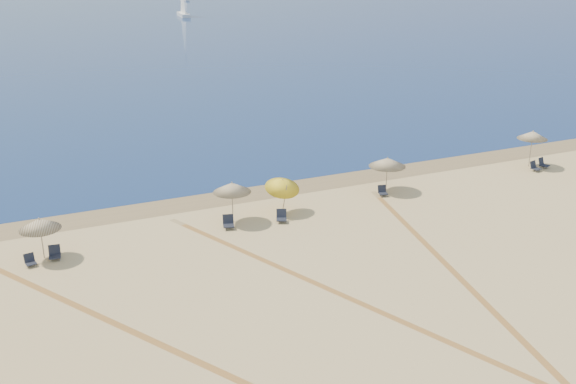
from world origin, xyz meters
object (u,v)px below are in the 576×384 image
(chair_2, at_px, (30,261))
(chair_3, at_px, (55,253))
(chair_6, at_px, (383,191))
(sailboat_0, at_px, (183,2))
(umbrella_5, at_px, (533,135))
(chair_7, at_px, (535,167))
(umbrella_2, at_px, (232,187))
(chair_8, at_px, (543,163))
(umbrella_3, at_px, (283,184))
(umbrella_1, at_px, (40,224))
(chair_5, at_px, (281,216))
(umbrella_4, at_px, (387,162))
(chair_4, at_px, (228,222))

(chair_2, height_order, chair_3, chair_3)
(chair_2, height_order, chair_6, chair_6)
(sailboat_0, bearing_deg, umbrella_5, -87.54)
(umbrella_5, height_order, chair_2, umbrella_5)
(chair_6, distance_m, chair_7, 12.28)
(chair_7, bearing_deg, umbrella_2, 167.77)
(chair_8, bearing_deg, chair_3, 162.46)
(umbrella_3, bearing_deg, chair_7, -0.07)
(umbrella_2, distance_m, sailboat_0, 114.01)
(chair_3, relative_size, chair_7, 0.97)
(umbrella_1, distance_m, chair_2, 1.86)
(chair_5, relative_size, chair_8, 1.01)
(chair_6, relative_size, chair_8, 0.85)
(umbrella_3, distance_m, umbrella_4, 7.60)
(umbrella_4, bearing_deg, umbrella_3, -174.40)
(umbrella_1, relative_size, umbrella_5, 0.84)
(umbrella_2, bearing_deg, chair_2, -173.91)
(chair_6, bearing_deg, umbrella_1, -165.30)
(chair_2, height_order, chair_8, chair_8)
(chair_4, height_order, chair_8, chair_4)
(umbrella_5, distance_m, chair_6, 12.85)
(chair_5, height_order, chair_6, chair_5)
(umbrella_1, relative_size, umbrella_4, 0.95)
(umbrella_1, relative_size, umbrella_3, 0.93)
(umbrella_5, relative_size, chair_3, 3.61)
(umbrella_3, xyz_separation_m, chair_8, (20.22, 0.26, -1.48))
(chair_3, xyz_separation_m, chair_4, (9.30, 0.16, 0.02))
(umbrella_4, distance_m, sailboat_0, 111.12)
(chair_2, bearing_deg, sailboat_0, 60.79)
(chair_5, bearing_deg, chair_8, 26.38)
(umbrella_1, relative_size, chair_4, 2.65)
(umbrella_5, relative_size, chair_2, 4.03)
(umbrella_3, height_order, chair_8, umbrella_3)
(umbrella_4, relative_size, umbrella_5, 0.89)
(umbrella_1, height_order, umbrella_2, umbrella_2)
(chair_6, height_order, sailboat_0, sailboat_0)
(chair_5, xyz_separation_m, chair_6, (7.50, 1.28, -0.03))
(umbrella_2, height_order, chair_7, umbrella_2)
(umbrella_3, relative_size, chair_2, 3.65)
(chair_3, bearing_deg, umbrella_1, 155.29)
(umbrella_4, distance_m, chair_5, 8.52)
(chair_2, bearing_deg, umbrella_3, -5.18)
(chair_8, distance_m, sailboat_0, 110.43)
(umbrella_4, bearing_deg, chair_8, -2.19)
(chair_2, bearing_deg, chair_5, -9.87)
(umbrella_5, relative_size, chair_7, 3.49)
(umbrella_3, xyz_separation_m, chair_6, (6.92, 0.11, -1.51))
(umbrella_2, distance_m, chair_3, 10.03)
(chair_5, bearing_deg, umbrella_5, 28.40)
(chair_4, bearing_deg, chair_8, 17.43)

